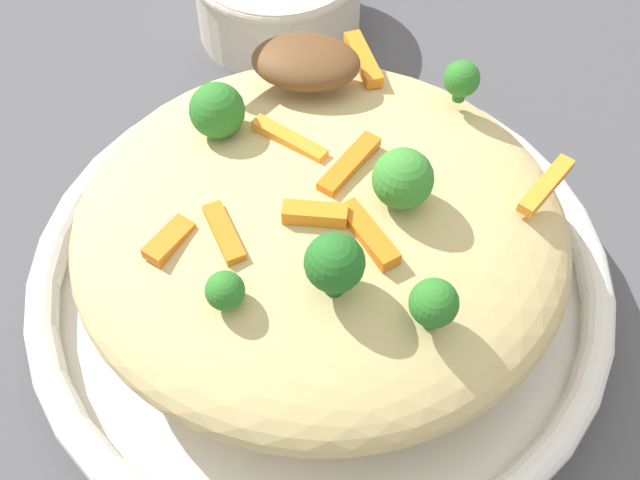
# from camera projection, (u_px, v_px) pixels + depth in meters

# --- Properties ---
(ground_plane) EXTENTS (2.40, 2.40, 0.00)m
(ground_plane) POSITION_uv_depth(u_px,v_px,m) (320.00, 303.00, 0.47)
(ground_plane) COLOR #4C4C51
(serving_bowl) EXTENTS (0.31, 0.31, 0.04)m
(serving_bowl) POSITION_uv_depth(u_px,v_px,m) (320.00, 282.00, 0.45)
(serving_bowl) COLOR white
(serving_bowl) RESTS_ON ground_plane
(pasta_mound) EXTENTS (0.24, 0.23, 0.06)m
(pasta_mound) POSITION_uv_depth(u_px,v_px,m) (320.00, 231.00, 0.41)
(pasta_mound) COLOR #D1BA7A
(pasta_mound) RESTS_ON serving_bowl
(carrot_piece_0) EXTENTS (0.03, 0.04, 0.01)m
(carrot_piece_0) POSITION_uv_depth(u_px,v_px,m) (546.00, 185.00, 0.40)
(carrot_piece_0) COLOR orange
(carrot_piece_0) RESTS_ON pasta_mound
(carrot_piece_1) EXTENTS (0.02, 0.04, 0.01)m
(carrot_piece_1) POSITION_uv_depth(u_px,v_px,m) (363.00, 59.00, 0.45)
(carrot_piece_1) COLOR orange
(carrot_piece_1) RESTS_ON pasta_mound
(carrot_piece_2) EXTENTS (0.03, 0.01, 0.01)m
(carrot_piece_2) POSITION_uv_depth(u_px,v_px,m) (317.00, 214.00, 0.38)
(carrot_piece_2) COLOR orange
(carrot_piece_2) RESTS_ON pasta_mound
(carrot_piece_3) EXTENTS (0.03, 0.04, 0.01)m
(carrot_piece_3) POSITION_uv_depth(u_px,v_px,m) (368.00, 234.00, 0.37)
(carrot_piece_3) COLOR orange
(carrot_piece_3) RESTS_ON pasta_mound
(carrot_piece_4) EXTENTS (0.04, 0.03, 0.01)m
(carrot_piece_4) POSITION_uv_depth(u_px,v_px,m) (289.00, 140.00, 0.41)
(carrot_piece_4) COLOR orange
(carrot_piece_4) RESTS_ON pasta_mound
(carrot_piece_5) EXTENTS (0.03, 0.04, 0.01)m
(carrot_piece_5) POSITION_uv_depth(u_px,v_px,m) (349.00, 164.00, 0.39)
(carrot_piece_5) COLOR orange
(carrot_piece_5) RESTS_ON pasta_mound
(carrot_piece_6) EXTENTS (0.03, 0.03, 0.01)m
(carrot_piece_6) POSITION_uv_depth(u_px,v_px,m) (224.00, 234.00, 0.38)
(carrot_piece_6) COLOR orange
(carrot_piece_6) RESTS_ON pasta_mound
(carrot_piece_7) EXTENTS (0.02, 0.03, 0.01)m
(carrot_piece_7) POSITION_uv_depth(u_px,v_px,m) (169.00, 240.00, 0.38)
(carrot_piece_7) COLOR orange
(carrot_piece_7) RESTS_ON pasta_mound
(broccoli_floret_0) EXTENTS (0.02, 0.02, 0.02)m
(broccoli_floret_0) POSITION_uv_depth(u_px,v_px,m) (225.00, 291.00, 0.35)
(broccoli_floret_0) COLOR #296820
(broccoli_floret_0) RESTS_ON pasta_mound
(broccoli_floret_1) EXTENTS (0.02, 0.02, 0.02)m
(broccoli_floret_1) POSITION_uv_depth(u_px,v_px,m) (462.00, 79.00, 0.42)
(broccoli_floret_1) COLOR #296820
(broccoli_floret_1) RESTS_ON pasta_mound
(broccoli_floret_2) EXTENTS (0.02, 0.02, 0.03)m
(broccoli_floret_2) POSITION_uv_depth(u_px,v_px,m) (434.00, 304.00, 0.34)
(broccoli_floret_2) COLOR #296820
(broccoli_floret_2) RESTS_ON pasta_mound
(broccoli_floret_3) EXTENTS (0.03, 0.03, 0.03)m
(broccoli_floret_3) POSITION_uv_depth(u_px,v_px,m) (403.00, 177.00, 0.38)
(broccoli_floret_3) COLOR #377928
(broccoli_floret_3) RESTS_ON pasta_mound
(broccoli_floret_4) EXTENTS (0.03, 0.03, 0.03)m
(broccoli_floret_4) POSITION_uv_depth(u_px,v_px,m) (335.00, 264.00, 0.34)
(broccoli_floret_4) COLOR #205B1C
(broccoli_floret_4) RESTS_ON pasta_mound
(broccoli_floret_5) EXTENTS (0.03, 0.03, 0.03)m
(broccoli_floret_5) POSITION_uv_depth(u_px,v_px,m) (217.00, 111.00, 0.41)
(broccoli_floret_5) COLOR #296820
(broccoli_floret_5) RESTS_ON pasta_mound
(serving_spoon) EXTENTS (0.13, 0.12, 0.09)m
(serving_spoon) POSITION_uv_depth(u_px,v_px,m) (285.00, 16.00, 0.43)
(serving_spoon) COLOR brown
(serving_spoon) RESTS_ON pasta_mound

